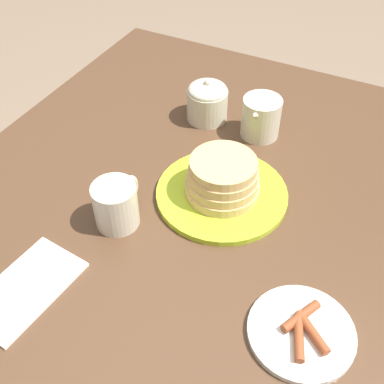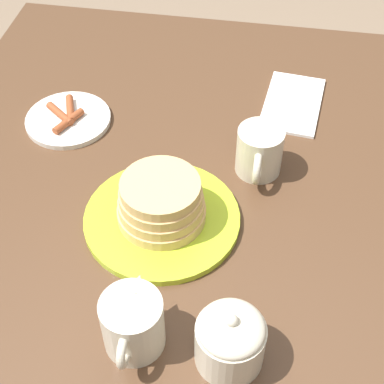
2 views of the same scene
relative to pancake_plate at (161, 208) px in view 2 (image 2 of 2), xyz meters
name	(u,v)px [view 2 (image 2 of 2)]	position (x,y,z in m)	size (l,w,h in m)	color
dining_table	(186,249)	(-0.04, 0.03, -0.15)	(1.13, 0.96, 0.72)	#4C3321
pancake_plate	(161,208)	(0.00, 0.00, 0.00)	(0.25, 0.25, 0.09)	#AAC628
side_plate_bacon	(68,119)	(-0.21, -0.22, -0.03)	(0.16, 0.16, 0.02)	silver
coffee_mug	(259,152)	(-0.14, 0.14, 0.01)	(0.11, 0.08, 0.08)	beige
creamer_pitcher	(133,322)	(0.21, 0.01, 0.01)	(0.12, 0.08, 0.10)	beige
sugar_bowl	(230,339)	(0.21, 0.13, 0.01)	(0.09, 0.09, 0.10)	beige
napkin	(293,103)	(-0.33, 0.19, -0.03)	(0.19, 0.12, 0.01)	white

